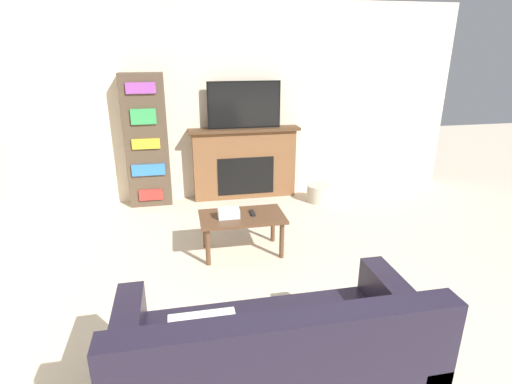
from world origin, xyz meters
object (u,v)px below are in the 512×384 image
Objects in this scene: couch at (272,366)px; storage_basket at (319,193)px; coffee_table at (242,221)px; bookshelf at (147,142)px; tv at (244,105)px; fireplace at (245,163)px.

storage_basket is (1.47, 3.28, -0.19)m from couch.
bookshelf is at bearing 121.44° from coffee_table.
coffee_table reaches higher than storage_basket.
tv reaches higher than coffee_table.
couch is at bearing -94.22° from coffee_table.
tv is (0.00, -0.02, 0.83)m from fireplace.
bookshelf is (-1.34, -0.00, -0.45)m from tv.
tv is at bearing 0.08° from bookshelf.
coffee_table is (0.15, 1.98, 0.06)m from couch.
tv is 1.63m from storage_basket.
bookshelf reaches higher than fireplace.
fireplace is 0.83m from tv.
bookshelf is at bearing -179.08° from fireplace.
couch reaches higher than coffee_table.
bookshelf is at bearing 103.49° from couch.
tv is 3.05× the size of storage_basket.
couch is 1.01× the size of bookshelf.
bookshelf reaches higher than tv.
coffee_table is at bearing -58.56° from bookshelf.
couch is 3.81m from bookshelf.
coffee_table is 2.03m from bookshelf.
coffee_table is 1.87m from storage_basket.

